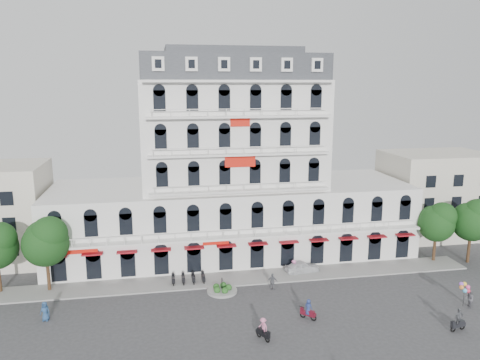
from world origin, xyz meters
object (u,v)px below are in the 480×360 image
(rider_east, at_px, (308,310))
(rider_center, at_px, (263,328))
(parked_car, at_px, (302,267))
(balloon_vendor, at_px, (468,295))
(rider_northeast, at_px, (459,320))

(rider_east, height_order, rider_center, rider_center)
(parked_car, height_order, balloon_vendor, balloon_vendor)
(rider_east, relative_size, balloon_vendor, 0.82)
(parked_car, relative_size, rider_center, 2.01)
(rider_northeast, xyz_separation_m, rider_center, (-17.42, 1.64, -0.01))
(rider_east, distance_m, balloon_vendor, 16.19)
(parked_car, bearing_deg, rider_east, 158.90)
(rider_northeast, relative_size, balloon_vendor, 0.88)
(parked_car, xyz_separation_m, rider_center, (-7.77, -13.41, 0.36))
(balloon_vendor, bearing_deg, rider_northeast, -133.44)
(parked_car, distance_m, balloon_vendor, 17.40)
(rider_center, bearing_deg, rider_east, 90.33)
(rider_northeast, bearing_deg, rider_center, -17.83)
(rider_east, bearing_deg, rider_northeast, -155.15)
(parked_car, height_order, rider_east, rider_east)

